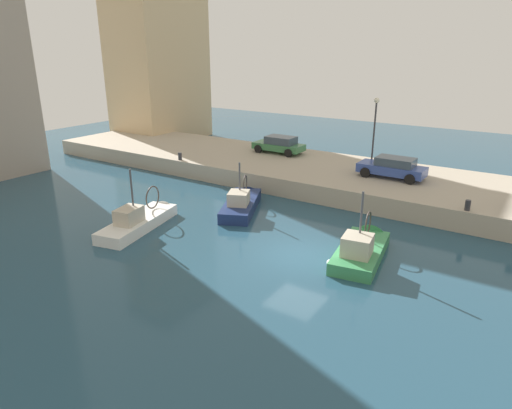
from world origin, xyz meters
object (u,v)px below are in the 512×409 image
parked_car_green (279,144)px  quay_streetlamp (375,121)px  fishing_boat_white (142,224)px  parked_car_blue (393,167)px  fishing_boat_navy (242,207)px  fishing_boat_green (362,252)px  mooring_bollard_mid (180,156)px  mooring_bollard_south (468,205)px

parked_car_green → quay_streetlamp: bearing=-93.2°
fishing_boat_white → quay_streetlamp: bearing=-27.5°
parked_car_green → fishing_boat_white: bearing=-179.3°
quay_streetlamp → parked_car_blue: bearing=-130.7°
parked_car_blue → fishing_boat_navy: bearing=138.1°
parked_car_green → parked_car_blue: parked_car_blue is taller
fishing_boat_navy → fishing_boat_green: 8.68m
parked_car_green → mooring_bollard_mid: bearing=140.4°
parked_car_green → mooring_bollard_south: (-6.08, -14.97, -0.41)m
fishing_boat_white → mooring_bollard_mid: bearing=30.6°
fishing_boat_green → mooring_bollard_south: bearing=-31.4°
fishing_boat_navy → parked_car_blue: 10.14m
mooring_bollard_south → fishing_boat_green: bearing=148.6°
fishing_boat_navy → mooring_bollard_south: 12.46m
mooring_bollard_mid → fishing_boat_navy: bearing=-113.4°
quay_streetlamp → fishing_boat_white: bearing=152.5°
fishing_boat_navy → parked_car_green: (9.60, 3.10, 1.78)m
fishing_boat_white → mooring_bollard_south: (8.84, -14.78, 1.35)m
fishing_boat_green → mooring_bollard_south: (5.69, -3.47, 1.34)m
mooring_bollard_south → fishing_boat_navy: bearing=106.5°
fishing_boat_white → fishing_boat_navy: (5.33, -2.91, -0.01)m
fishing_boat_navy → parked_car_blue: (7.43, -6.66, 1.79)m
fishing_boat_white → fishing_boat_navy: fishing_boat_white is taller
fishing_boat_green → mooring_bollard_south: size_ratio=10.27×
parked_car_green → mooring_bollard_mid: 7.91m
fishing_boat_white → quay_streetlamp: quay_streetlamp is taller
mooring_bollard_mid → quay_streetlamp: bearing=-66.1°
parked_car_green → fishing_boat_green: bearing=-135.7°
mooring_bollard_mid → parked_car_blue: bearing=-75.2°
fishing_boat_white → quay_streetlamp: size_ratio=1.32×
parked_car_green → mooring_bollard_mid: parked_car_green is taller
mooring_bollard_south → mooring_bollard_mid: size_ratio=1.00×
parked_car_green → parked_car_blue: bearing=-102.5°
fishing_boat_navy → mooring_bollard_south: (3.52, -11.87, 1.36)m
fishing_boat_green → parked_car_blue: bearing=10.3°
parked_car_blue → fishing_boat_white: bearing=143.1°
fishing_boat_navy → mooring_bollard_south: bearing=-73.5°
mooring_bollard_south → quay_streetlamp: bearing=52.0°
fishing_boat_navy → mooring_bollard_mid: fishing_boat_navy is taller
fishing_boat_white → fishing_boat_navy: 6.07m
fishing_boat_white → fishing_boat_green: size_ratio=1.13×
fishing_boat_white → parked_car_blue: fishing_boat_white is taller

